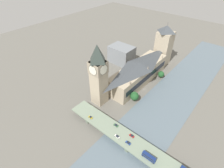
{
  "coord_description": "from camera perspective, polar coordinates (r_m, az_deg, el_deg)",
  "views": [
    {
      "loc": [
        -71.82,
        143.59,
        128.4
      ],
      "look_at": [
        19.63,
        35.59,
        19.08
      ],
      "focal_mm": 28.0,
      "sensor_mm": 36.0,
      "label": 1
    }
  ],
  "objects": [
    {
      "name": "car_northbound_mid",
      "position": [
        149.22,
        1.73,
        -16.76
      ],
      "size": [
        4.73,
        1.88,
        1.29
      ],
      "color": "silver",
      "rests_on": "road_bridge"
    },
    {
      "name": "car_northbound_lead",
      "position": [
        163.24,
        -7.05,
        -10.74
      ],
      "size": [
        4.13,
        1.92,
        1.25
      ],
      "color": "gold",
      "rests_on": "road_bridge"
    },
    {
      "name": "tree_embankment_far",
      "position": [
        184.65,
        7.34,
        -3.96
      ],
      "size": [
        9.1,
        9.1,
        11.18
      ],
      "color": "brown",
      "rests_on": "ground_plane"
    },
    {
      "name": "tree_embankment_mid",
      "position": [
        184.86,
        7.35,
        -3.75
      ],
      "size": [
        8.32,
        8.32,
        11.16
      ],
      "color": "brown",
      "rests_on": "ground_plane"
    },
    {
      "name": "road_bridge",
      "position": [
        149.14,
        6.32,
        -18.41
      ],
      "size": [
        129.55,
        16.4,
        6.38
      ],
      "color": "#5D6A59",
      "rests_on": "ground_plane"
    },
    {
      "name": "double_decker_bus_lead",
      "position": [
        139.88,
        11.97,
        -22.25
      ],
      "size": [
        10.71,
        2.52,
        4.89
      ],
      "color": "navy",
      "rests_on": "road_bridge"
    },
    {
      "name": "car_southbound_lead",
      "position": [
        146.3,
        5.3,
        -18.58
      ],
      "size": [
        4.39,
        1.88,
        1.43
      ],
      "color": "navy",
      "rests_on": "road_bridge"
    },
    {
      "name": "tree_embankment_near",
      "position": [
        225.65,
        15.71,
        3.09
      ],
      "size": [
        7.65,
        7.65,
        9.28
      ],
      "color": "brown",
      "rests_on": "ground_plane"
    },
    {
      "name": "clock_tower",
      "position": [
        166.04,
        -4.45,
        3.2
      ],
      "size": [
        14.44,
        14.44,
        65.13
      ],
      "color": "tan",
      "rests_on": "ground_plane"
    },
    {
      "name": "parliament_hall",
      "position": [
        209.33,
        8.69,
        3.82
      ],
      "size": [
        24.87,
        90.33,
        26.55
      ],
      "color": "tan",
      "rests_on": "ground_plane"
    },
    {
      "name": "victoria_tower",
      "position": [
        249.2,
        16.54,
        12.04
      ],
      "size": [
        18.89,
        18.89,
        57.43
      ],
      "color": "tan",
      "rests_on": "ground_plane"
    },
    {
      "name": "river_water",
      "position": [
        196.93,
        18.18,
        -5.28
      ],
      "size": [
        48.78,
        360.0,
        0.3
      ],
      "primitive_type": "cube",
      "color": "slate",
      "rests_on": "ground_plane"
    },
    {
      "name": "city_block_west",
      "position": [
        247.73,
        3.12,
        9.59
      ],
      "size": [
        32.33,
        23.65,
        23.93
      ],
      "color": "slate",
      "rests_on": "ground_plane"
    },
    {
      "name": "car_southbound_mid",
      "position": [
        150.36,
        6.48,
        -16.46
      ],
      "size": [
        4.33,
        1.86,
        1.4
      ],
      "color": "maroon",
      "rests_on": "road_bridge"
    },
    {
      "name": "ground_plane",
      "position": [
        205.57,
        10.65,
        -1.74
      ],
      "size": [
        600.0,
        600.0,
        0.0
      ],
      "primitive_type": "plane",
      "color": "#605E56"
    },
    {
      "name": "car_southbound_tail",
      "position": [
        156.15,
        1.3,
        -13.32
      ],
      "size": [
        4.21,
        1.85,
        1.35
      ],
      "color": "#2D5638",
      "rests_on": "road_bridge"
    },
    {
      "name": "city_block_center",
      "position": [
        248.93,
        3.32,
        9.53
      ],
      "size": [
        26.86,
        21.08,
        22.39
      ],
      "color": "#A39E93",
      "rests_on": "ground_plane"
    }
  ]
}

